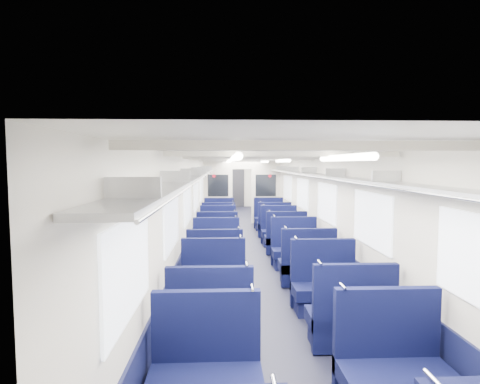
% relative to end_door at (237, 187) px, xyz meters
% --- Properties ---
extents(floor, '(2.80, 18.00, 0.01)m').
position_rel_end_door_xyz_m(floor, '(0.00, -8.94, -1.00)').
color(floor, black).
rests_on(floor, ground).
extents(ceiling, '(2.80, 18.00, 0.01)m').
position_rel_end_door_xyz_m(ceiling, '(0.00, -8.94, 1.35)').
color(ceiling, silver).
rests_on(ceiling, wall_left).
extents(wall_left, '(0.02, 18.00, 2.35)m').
position_rel_end_door_xyz_m(wall_left, '(-1.40, -8.94, 0.18)').
color(wall_left, beige).
rests_on(wall_left, floor).
extents(dado_left, '(0.03, 17.90, 0.70)m').
position_rel_end_door_xyz_m(dado_left, '(-1.39, -8.94, -0.65)').
color(dado_left, black).
rests_on(dado_left, floor).
extents(wall_right, '(0.02, 18.00, 2.35)m').
position_rel_end_door_xyz_m(wall_right, '(1.40, -8.94, 0.18)').
color(wall_right, beige).
rests_on(wall_right, floor).
extents(dado_right, '(0.03, 17.90, 0.70)m').
position_rel_end_door_xyz_m(dado_right, '(1.39, -8.94, -0.65)').
color(dado_right, black).
rests_on(dado_right, floor).
extents(wall_far, '(2.80, 0.02, 2.35)m').
position_rel_end_door_xyz_m(wall_far, '(0.00, 0.06, 0.18)').
color(wall_far, beige).
rests_on(wall_far, floor).
extents(luggage_rack_left, '(0.36, 17.40, 0.18)m').
position_rel_end_door_xyz_m(luggage_rack_left, '(-1.21, -8.94, 0.97)').
color(luggage_rack_left, '#B2B5BA').
rests_on(luggage_rack_left, wall_left).
extents(luggage_rack_right, '(0.36, 17.40, 0.18)m').
position_rel_end_door_xyz_m(luggage_rack_right, '(1.21, -8.94, 0.97)').
color(luggage_rack_right, '#B2B5BA').
rests_on(luggage_rack_right, wall_right).
extents(windows, '(2.78, 15.60, 0.75)m').
position_rel_end_door_xyz_m(windows, '(0.00, -9.40, 0.42)').
color(windows, white).
rests_on(windows, wall_left).
extents(ceiling_fittings, '(2.70, 16.06, 0.11)m').
position_rel_end_door_xyz_m(ceiling_fittings, '(0.00, -9.20, 1.29)').
color(ceiling_fittings, beige).
rests_on(ceiling_fittings, ceiling).
extents(end_door, '(0.75, 0.06, 2.00)m').
position_rel_end_door_xyz_m(end_door, '(0.00, 0.00, 0.00)').
color(end_door, black).
rests_on(end_door, floor).
extents(bulkhead, '(2.80, 0.10, 2.35)m').
position_rel_end_door_xyz_m(bulkhead, '(-0.00, -5.41, 0.23)').
color(bulkhead, beige).
rests_on(bulkhead, floor).
extents(seat_2, '(0.98, 0.54, 1.10)m').
position_rel_end_door_xyz_m(seat_2, '(-0.83, -16.07, -0.66)').
color(seat_2, '#0B0F37').
rests_on(seat_2, floor).
extents(seat_3, '(0.98, 0.54, 1.10)m').
position_rel_end_door_xyz_m(seat_3, '(0.83, -16.06, -0.66)').
color(seat_3, '#0B0F37').
rests_on(seat_3, floor).
extents(seat_4, '(0.98, 0.54, 1.10)m').
position_rel_end_door_xyz_m(seat_4, '(-0.83, -15.00, -0.66)').
color(seat_4, '#0B0F37').
rests_on(seat_4, floor).
extents(seat_5, '(0.98, 0.54, 1.10)m').
position_rel_end_door_xyz_m(seat_5, '(0.83, -14.96, -0.66)').
color(seat_5, '#0B0F37').
rests_on(seat_5, floor).
extents(seat_6, '(0.98, 0.54, 1.10)m').
position_rel_end_door_xyz_m(seat_6, '(-0.83, -13.67, -0.66)').
color(seat_6, '#0B0F37').
rests_on(seat_6, floor).
extents(seat_7, '(0.98, 0.54, 1.10)m').
position_rel_end_door_xyz_m(seat_7, '(0.83, -13.81, -0.66)').
color(seat_7, '#0B0F37').
rests_on(seat_7, floor).
extents(seat_8, '(0.98, 0.54, 1.10)m').
position_rel_end_door_xyz_m(seat_8, '(-0.83, -12.62, -0.66)').
color(seat_8, '#0B0F37').
rests_on(seat_8, floor).
extents(seat_9, '(0.98, 0.54, 1.10)m').
position_rel_end_door_xyz_m(seat_9, '(0.83, -12.61, -0.66)').
color(seat_9, '#0B0F37').
rests_on(seat_9, floor).
extents(seat_10, '(0.98, 0.54, 1.10)m').
position_rel_end_door_xyz_m(seat_10, '(-0.83, -11.46, -0.66)').
color(seat_10, '#0B0F37').
rests_on(seat_10, floor).
extents(seat_11, '(0.98, 0.54, 1.10)m').
position_rel_end_door_xyz_m(seat_11, '(0.83, -11.43, -0.66)').
color(seat_11, '#0B0F37').
rests_on(seat_11, floor).
extents(seat_12, '(0.98, 0.54, 1.10)m').
position_rel_end_door_xyz_m(seat_12, '(-0.83, -10.21, -0.66)').
color(seat_12, '#0B0F37').
rests_on(seat_12, floor).
extents(seat_13, '(0.98, 0.54, 1.10)m').
position_rel_end_door_xyz_m(seat_13, '(0.83, -10.23, -0.66)').
color(seat_13, '#0B0F37').
rests_on(seat_13, floor).
extents(seat_14, '(0.98, 0.54, 1.10)m').
position_rel_end_door_xyz_m(seat_14, '(-0.83, -9.10, -0.66)').
color(seat_14, '#0B0F37').
rests_on(seat_14, floor).
extents(seat_15, '(0.98, 0.54, 1.10)m').
position_rel_end_door_xyz_m(seat_15, '(0.83, -9.21, -0.66)').
color(seat_15, '#0B0F37').
rests_on(seat_15, floor).
extents(seat_16, '(0.98, 0.54, 1.10)m').
position_rel_end_door_xyz_m(seat_16, '(-0.83, -8.07, -0.66)').
color(seat_16, '#0B0F37').
rests_on(seat_16, floor).
extents(seat_17, '(0.98, 0.54, 1.10)m').
position_rel_end_door_xyz_m(seat_17, '(0.83, -8.10, -0.66)').
color(seat_17, '#0B0F37').
rests_on(seat_17, floor).
extents(seat_18, '(0.98, 0.54, 1.10)m').
position_rel_end_door_xyz_m(seat_18, '(-0.83, -6.88, -0.66)').
color(seat_18, '#0B0F37').
rests_on(seat_18, floor).
extents(seat_19, '(0.98, 0.54, 1.10)m').
position_rel_end_door_xyz_m(seat_19, '(0.83, -6.82, -0.66)').
color(seat_19, '#0B0F37').
rests_on(seat_19, floor).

